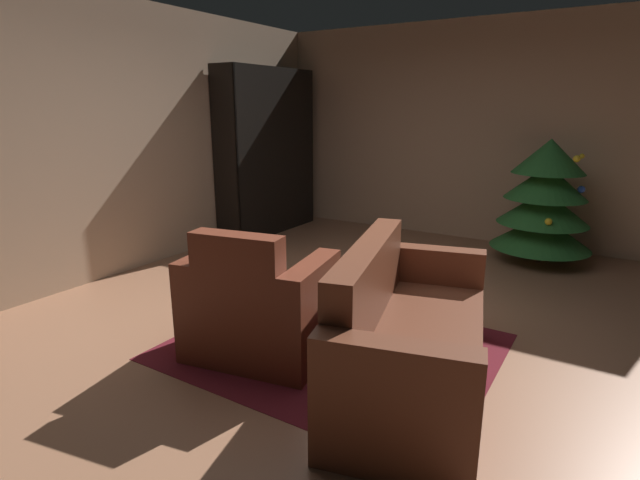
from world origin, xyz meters
TOP-DOWN VIEW (x-y plane):
  - ground_plane at (0.00, 0.00)m, footprint 8.08×8.08m
  - wall_back at (0.00, 3.40)m, footprint 5.35×0.06m
  - wall_left at (-2.65, 0.00)m, footprint 0.06×6.86m
  - area_rug at (0.15, -0.27)m, footprint 2.23×1.83m
  - bookshelf_unit at (-2.38, 2.40)m, footprint 0.40×1.68m
  - armchair_red at (-0.25, -0.63)m, footprint 1.05×0.88m
  - couch_red at (0.79, -0.47)m, footprint 1.18×1.90m
  - coffee_table at (0.15, -0.16)m, footprint 0.77×0.77m
  - book_stack_on_table at (0.11, -0.21)m, footprint 0.22×0.18m
  - bottle_on_table at (0.36, -0.13)m, footprint 0.07×0.07m
  - decorated_tree at (1.07, 2.75)m, footprint 1.07×1.07m

SIDE VIEW (x-z plane):
  - ground_plane at x=0.00m, z-range 0.00..0.00m
  - area_rug at x=0.15m, z-range 0.00..0.01m
  - couch_red at x=0.79m, z-range -0.14..0.77m
  - armchair_red at x=-0.25m, z-range -0.13..0.81m
  - coffee_table at x=0.15m, z-range 0.17..0.58m
  - book_stack_on_table at x=0.11m, z-range 0.41..0.53m
  - bottle_on_table at x=0.36m, z-range 0.38..0.65m
  - decorated_tree at x=1.07m, z-range 0.01..1.38m
  - bookshelf_unit at x=-2.38m, z-range -0.01..2.19m
  - wall_back at x=0.00m, z-range 0.00..2.76m
  - wall_left at x=-2.65m, z-range 0.00..2.76m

